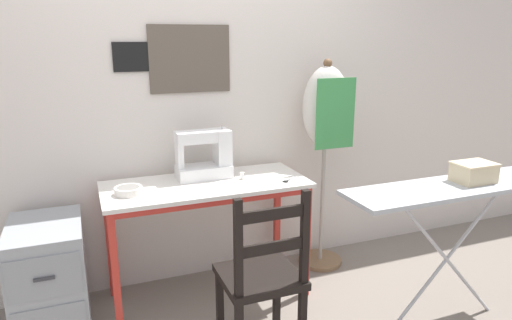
# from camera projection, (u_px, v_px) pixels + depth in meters

# --- Properties ---
(ground_plane) EXTENTS (14.00, 14.00, 0.00)m
(ground_plane) POSITION_uv_depth(u_px,v_px,m) (221.00, 317.00, 2.76)
(ground_plane) COLOR gray
(wall_back) EXTENTS (10.00, 0.07, 2.55)m
(wall_back) POSITION_uv_depth(u_px,v_px,m) (190.00, 94.00, 2.97)
(wall_back) COLOR silver
(wall_back) RESTS_ON ground_plane
(sewing_table) EXTENTS (1.25, 0.54, 0.77)m
(sewing_table) POSITION_uv_depth(u_px,v_px,m) (207.00, 198.00, 2.81)
(sewing_table) COLOR silver
(sewing_table) RESTS_ON ground_plane
(sewing_machine) EXTENTS (0.36, 0.18, 0.33)m
(sewing_machine) POSITION_uv_depth(u_px,v_px,m) (207.00, 155.00, 2.87)
(sewing_machine) COLOR white
(sewing_machine) RESTS_ON sewing_table
(fabric_bowl) EXTENTS (0.16, 0.16, 0.04)m
(fabric_bowl) POSITION_uv_depth(u_px,v_px,m) (128.00, 190.00, 2.59)
(fabric_bowl) COLOR silver
(fabric_bowl) RESTS_ON sewing_table
(scissors) EXTENTS (0.14, 0.10, 0.01)m
(scissors) POSITION_uv_depth(u_px,v_px,m) (289.00, 180.00, 2.84)
(scissors) COLOR silver
(scissors) RESTS_ON sewing_table
(thread_spool_near_machine) EXTENTS (0.03, 0.03, 0.04)m
(thread_spool_near_machine) POSITION_uv_depth(u_px,v_px,m) (242.00, 176.00, 2.86)
(thread_spool_near_machine) COLOR silver
(thread_spool_near_machine) RESTS_ON sewing_table
(wooden_chair) EXTENTS (0.40, 0.38, 0.94)m
(wooden_chair) POSITION_uv_depth(u_px,v_px,m) (262.00, 278.00, 2.32)
(wooden_chair) COLOR black
(wooden_chair) RESTS_ON ground_plane
(filing_cabinet) EXTENTS (0.39, 0.56, 0.64)m
(filing_cabinet) POSITION_uv_depth(u_px,v_px,m) (50.00, 278.00, 2.57)
(filing_cabinet) COLOR #93999E
(filing_cabinet) RESTS_ON ground_plane
(dress_form) EXTENTS (0.34, 0.32, 1.50)m
(dress_form) POSITION_uv_depth(u_px,v_px,m) (326.00, 118.00, 3.14)
(dress_form) COLOR #846647
(dress_form) RESTS_ON ground_plane
(ironing_board) EXTENTS (1.29, 0.33, 0.87)m
(ironing_board) POSITION_uv_depth(u_px,v_px,m) (454.00, 193.00, 2.48)
(ironing_board) COLOR #ADB2B7
(ironing_board) RESTS_ON ground_plane
(storage_box) EXTENTS (0.22, 0.16, 0.11)m
(storage_box) POSITION_uv_depth(u_px,v_px,m) (474.00, 172.00, 2.51)
(storage_box) COLOR beige
(storage_box) RESTS_ON ironing_board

